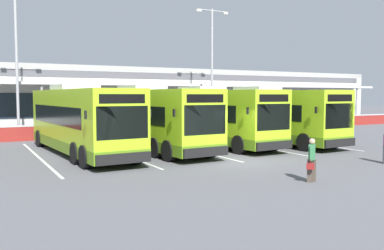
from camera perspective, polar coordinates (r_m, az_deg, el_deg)
The scene contains 15 objects.
ground_plane at distance 20.52m, azimuth 6.26°, elevation -4.90°, with size 200.00×200.00×0.00m, color #56565B.
terminal_building at distance 45.10m, azimuth -13.44°, elevation 3.74°, with size 70.00×13.00×6.00m.
red_barrier_wall at distance 33.36m, azimuth -7.94°, elevation -0.50°, with size 60.00×0.40×1.10m.
coach_bus_leftmost at distance 23.36m, azimuth -15.04°, elevation 0.48°, with size 3.51×12.28×3.78m.
coach_bus_left_centre at distance 24.68m, azimuth -5.92°, elevation 0.79°, with size 3.51×12.28×3.78m.
coach_bus_centre at distance 27.08m, azimuth 2.43°, elevation 1.10°, with size 3.51×12.28×3.78m.
coach_bus_right_centre at distance 28.71m, azimuth 10.11°, elevation 1.21°, with size 3.51×12.28×3.78m.
bay_stripe_far_west at distance 23.14m, azimuth -20.30°, elevation -4.10°, with size 0.14×13.00×0.01m, color silver.
bay_stripe_west at distance 24.06m, azimuth -10.32°, elevation -3.61°, with size 0.14×13.00×0.01m, color silver.
bay_stripe_mid_west at distance 25.64m, azimuth -1.34°, elevation -3.07°, with size 0.14×13.00×0.01m, color silver.
bay_stripe_centre at distance 27.78m, azimuth 6.43°, elevation -2.54°, with size 0.14×13.00×0.01m, color silver.
bay_stripe_mid_east at distance 30.34m, azimuth 12.98°, elevation -2.06°, with size 0.14×13.00×0.01m, color silver.
pedestrian_with_handbag at distance 15.96m, azimuth 16.06°, elevation -4.50°, with size 0.60×0.53×1.62m.
lamp_post_west at distance 33.18m, azimuth -22.89°, elevation 9.12°, with size 3.24×0.28×11.00m.
lamp_post_centre at distance 38.50m, azimuth 2.75°, elevation 8.69°, with size 3.24×0.28×11.00m.
Camera 1 is at (-11.47, -16.71, 3.20)m, focal length 38.98 mm.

